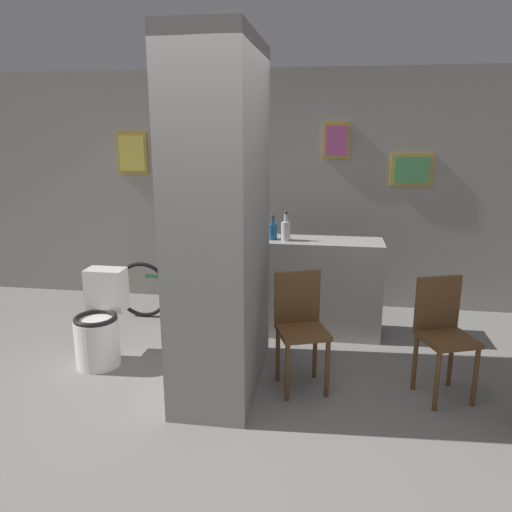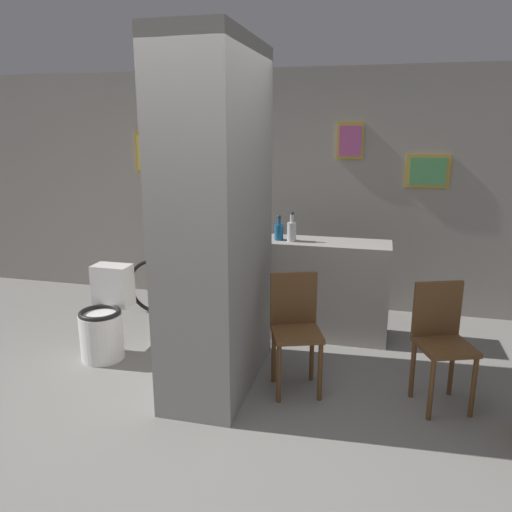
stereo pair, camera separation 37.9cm
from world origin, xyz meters
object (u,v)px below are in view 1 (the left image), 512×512
at_px(chair_near_pillar, 300,324).
at_px(bicycle, 192,291).
at_px(chair_by_doorway, 443,331).
at_px(bottle_tall, 286,230).
at_px(toilet, 100,325).

bearing_deg(chair_near_pillar, bicycle, 115.47).
distance_m(chair_by_doorway, bottle_tall, 1.70).
relative_size(toilet, bottle_tall, 2.79).
distance_m(toilet, chair_by_doorway, 2.81).
height_order(toilet, chair_near_pillar, chair_near_pillar).
bearing_deg(bicycle, chair_near_pillar, -45.07).
bearing_deg(toilet, chair_near_pillar, -4.85).
relative_size(chair_near_pillar, bicycle, 0.53).
xyz_separation_m(toilet, chair_by_doorway, (2.80, -0.12, 0.18)).
bearing_deg(bicycle, bottle_tall, -11.90).
relative_size(chair_near_pillar, chair_by_doorway, 1.00).
height_order(bicycle, bottle_tall, bottle_tall).
height_order(chair_by_doorway, bicycle, chair_by_doorway).
xyz_separation_m(chair_near_pillar, bottle_tall, (-0.22, 1.00, 0.54)).
xyz_separation_m(chair_near_pillar, chair_by_doorway, (1.06, 0.03, 0.00)).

